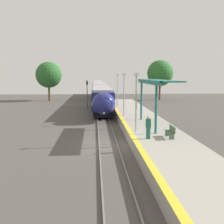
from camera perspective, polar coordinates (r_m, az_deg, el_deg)
ground_plane at (r=22.35m, az=-0.77°, el=-6.89°), size 120.00×120.00×0.00m
rail_left at (r=22.31m, az=-2.63°, el=-6.72°), size 0.08×90.00×0.15m
rail_right at (r=22.37m, az=1.08°, el=-6.67°), size 0.08×90.00×0.15m
train at (r=63.97m, az=-2.61°, el=4.48°), size 2.90×65.08×3.71m
platform_right at (r=22.77m, az=9.28°, el=-5.54°), size 4.59×64.00×0.91m
platform_bench at (r=21.49m, az=11.85°, el=-3.88°), size 0.44×1.55×0.89m
person_waiting at (r=20.76m, az=7.38°, el=-3.03°), size 0.36×0.22×1.70m
railway_signal at (r=45.75m, az=-5.07°, el=4.09°), size 0.28×0.28×4.64m
lamppost_near at (r=22.77m, az=4.94°, el=2.80°), size 0.36×0.20×4.83m
lamppost_mid at (r=32.14m, az=2.45°, el=4.21°), size 0.36×0.20×4.83m
lamppost_far at (r=41.55m, az=1.09°, el=4.98°), size 0.36×0.20×4.83m
station_canopy at (r=25.95m, az=8.57°, el=5.79°), size 2.02×10.05×4.22m
background_tree_left at (r=62.49m, az=-12.74°, el=7.36°), size 5.58×5.58×8.35m
background_tree_right at (r=63.58m, az=9.74°, el=7.78°), size 5.72×5.72×8.80m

